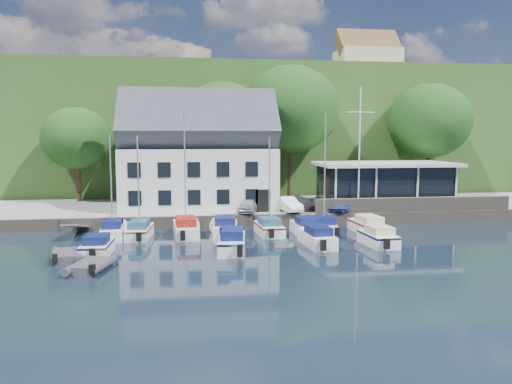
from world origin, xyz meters
TOP-DOWN VIEW (x-y plane):
  - ground at (0.00, 0.00)m, footprint 180.00×180.00m
  - quay at (0.00, 17.50)m, footprint 60.00×13.00m
  - quay_face at (0.00, 11.00)m, footprint 60.00×0.30m
  - hillside at (0.00, 62.00)m, footprint 160.00×75.00m
  - field_patch at (8.00, 70.00)m, footprint 50.00×30.00m
  - farmhouse at (22.00, 52.00)m, footprint 10.40×7.00m
  - harbor_building at (-7.00, 16.50)m, footprint 14.40×8.20m
  - club_pavilion at (11.00, 16.00)m, footprint 13.20×7.20m
  - seawall at (12.00, 11.40)m, footprint 18.00×0.50m
  - gangway at (-16.50, 9.00)m, footprint 1.20×6.00m
  - car_silver at (-2.75, 12.44)m, footprint 2.61×3.92m
  - car_white at (0.73, 12.57)m, footprint 2.21×4.13m
  - car_dgrey at (2.24, 13.45)m, footprint 2.36×3.98m
  - car_blue at (5.29, 12.50)m, footprint 2.23×3.70m
  - flagpole at (7.21, 12.54)m, footprint 2.63×0.20m
  - tree_0 at (-19.15, 22.26)m, footprint 7.00×7.00m
  - tree_1 at (-10.65, 22.73)m, footprint 7.46×7.46m
  - tree_2 at (-4.31, 22.40)m, footprint 9.02×9.02m
  - tree_3 at (2.85, 22.18)m, footprint 10.34×10.34m
  - tree_5 at (18.51, 22.06)m, footprint 9.09×9.09m
  - boat_r1_0 at (-13.69, 7.67)m, footprint 2.28×6.38m
  - boat_r1_1 at (-11.68, 7.44)m, footprint 2.18×5.79m
  - boat_r1_2 at (-8.21, 7.62)m, footprint 2.39×6.90m
  - boat_r1_3 at (-5.19, 7.39)m, footprint 2.52×5.94m
  - boat_r1_4 at (-1.78, 7.27)m, footprint 2.27×5.55m
  - boat_r1_5 at (1.14, 7.04)m, footprint 2.23×5.55m
  - boat_r1_6 at (2.62, 7.33)m, footprint 2.90×6.25m
  - boat_r1_7 at (6.12, 7.01)m, footprint 2.33×6.49m
  - boat_r2_0 at (-13.85, 2.13)m, footprint 2.01×4.85m
  - boat_r2_2 at (-5.13, 2.09)m, footprint 2.61×6.60m
  - boat_r2_3 at (0.92, 2.91)m, footprint 2.23×6.02m
  - boat_r2_4 at (5.21, 2.49)m, footprint 2.29×5.18m
  - dinghy_0 at (-15.46, 1.02)m, footprint 2.61×3.57m
  - dinghy_1 at (-13.53, -1.75)m, footprint 2.66×3.58m

SIDE VIEW (x-z plane):
  - ground at x=0.00m, z-range 0.00..0.00m
  - gangway at x=-16.50m, z-range -0.70..0.70m
  - dinghy_1 at x=-13.53m, z-range 0.00..0.75m
  - dinghy_0 at x=-15.46m, z-range 0.00..0.75m
  - quay at x=0.00m, z-range 0.00..1.00m
  - quay_face at x=0.00m, z-range 0.00..1.00m
  - boat_r2_0 at x=-13.85m, z-range 0.00..1.36m
  - boat_r1_5 at x=1.14m, z-range 0.00..1.40m
  - boat_r1_7 at x=6.12m, z-range 0.00..1.42m
  - boat_r2_4 at x=5.21m, z-range 0.00..1.43m
  - boat_r2_3 at x=0.92m, z-range 0.00..1.47m
  - boat_r1_3 at x=-5.19m, z-range 0.00..1.54m
  - boat_r2_2 at x=-5.13m, z-range 0.00..1.57m
  - car_dgrey at x=2.24m, z-range 1.00..2.08m
  - car_blue at x=5.29m, z-range 1.00..2.18m
  - seawall at x=12.00m, z-range 1.00..2.20m
  - car_silver at x=-2.75m, z-range 1.00..2.24m
  - car_white at x=0.73m, z-range 1.00..2.29m
  - club_pavilion at x=11.00m, z-range 1.00..5.10m
  - boat_r1_1 at x=-11.68m, z-range 0.00..8.20m
  - boat_r1_4 at x=-1.78m, z-range 0.00..8.43m
  - boat_r1_6 at x=2.62m, z-range 0.00..8.54m
  - boat_r1_0 at x=-13.69m, z-range 0.00..8.75m
  - boat_r1_2 at x=-8.21m, z-range 0.00..9.17m
  - harbor_building at x=-7.00m, z-range 1.00..9.70m
  - tree_0 at x=-19.15m, z-range 1.00..10.56m
  - tree_1 at x=-10.65m, z-range 1.00..11.19m
  - flagpole at x=7.21m, z-range 1.00..11.95m
  - tree_2 at x=-4.31m, z-range 1.00..13.33m
  - tree_5 at x=18.51m, z-range 1.00..13.43m
  - hillside at x=0.00m, z-range 0.00..16.00m
  - tree_3 at x=2.85m, z-range 1.00..15.13m
  - field_patch at x=8.00m, z-range 16.00..16.30m
  - farmhouse at x=22.00m, z-range 16.00..24.20m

